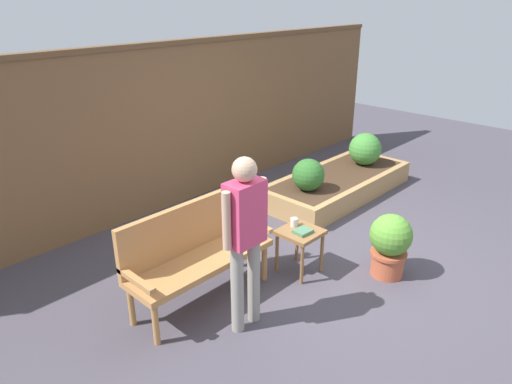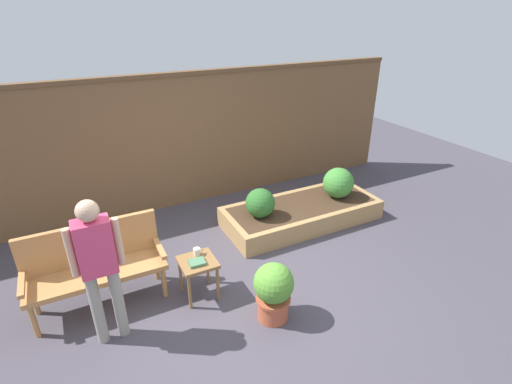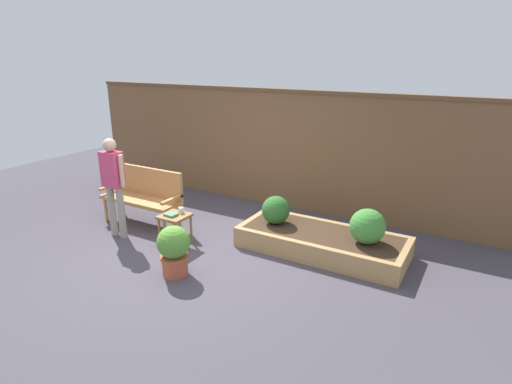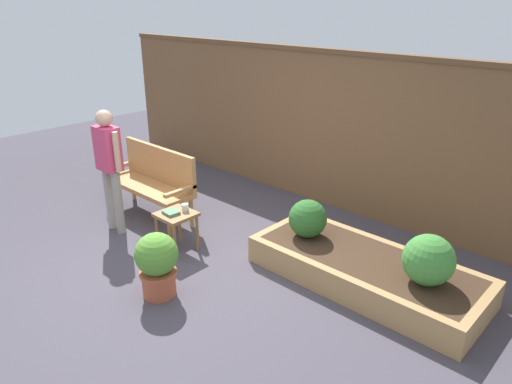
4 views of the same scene
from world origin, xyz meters
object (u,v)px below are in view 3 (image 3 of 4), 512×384
Objects in this scene: person_by_bench at (113,179)px; potted_boxwood at (174,249)px; cup_on_table at (181,210)px; book_on_table at (171,215)px; shrub_far_corner at (367,226)px; garden_bench at (144,192)px; side_table at (175,220)px; shrub_near_bench at (276,210)px.

potted_boxwood is at bearing -17.56° from person_by_bench.
cup_on_table is 0.17× the size of potted_boxwood.
shrub_far_corner is (2.64, 0.91, 0.04)m from book_on_table.
book_on_table is (1.00, -0.49, -0.05)m from garden_bench.
potted_boxwood is at bearing -35.22° from garden_bench.
book_on_table is 2.80m from shrub_far_corner.
person_by_bench is at bearing -168.58° from side_table.
garden_bench is at bearing 158.60° from book_on_table.
garden_bench reaches higher than cup_on_table.
garden_bench is at bearing 92.80° from person_by_bench.
side_table is 1.15m from person_by_bench.
garden_bench is 1.12m from side_table.
shrub_near_bench reaches higher than potted_boxwood.
cup_on_table is 1.42m from shrub_near_bench.
shrub_near_bench is at bearing 180.00° from shrub_far_corner.
book_on_table is 0.11× the size of person_by_bench.
potted_boxwood is at bearing -142.66° from shrub_far_corner.
cup_on_table is (0.04, 0.11, 0.13)m from side_table.
shrub_near_bench reaches higher than cup_on_table.
book_on_table is at bearing -144.25° from shrub_near_bench.
book_on_table is at bearing 8.79° from person_by_bench.
garden_bench is 3.00× the size of shrub_far_corner.
side_table is 0.31× the size of person_by_bench.
person_by_bench reaches higher than cup_on_table.
side_table is at bearing -22.99° from garden_bench.
person_by_bench reaches higher than book_on_table.
shrub_near_bench is at bearing 40.18° from book_on_table.
garden_bench is at bearing 163.00° from cup_on_table.
shrub_far_corner is at bearing 0.00° from shrub_near_bench.
cup_on_table reaches higher than book_on_table.
garden_bench is at bearing -173.39° from shrub_far_corner.
book_on_table is at bearing -113.74° from side_table.
shrub_far_corner is (1.38, 0.00, 0.03)m from shrub_near_bench.
cup_on_table is 0.65× the size of book_on_table.
side_table is at bearing -108.28° from cup_on_table.
garden_bench reaches higher than book_on_table.
potted_boxwood is 1.75m from person_by_bench.
shrub_near_bench is at bearing 34.68° from side_table.
side_table is 2.76m from shrub_far_corner.
cup_on_table is at bearing -148.15° from shrub_near_bench.
shrub_near_bench is (1.24, 0.86, 0.12)m from side_table.
shrub_near_bench is (1.26, 0.91, 0.02)m from book_on_table.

